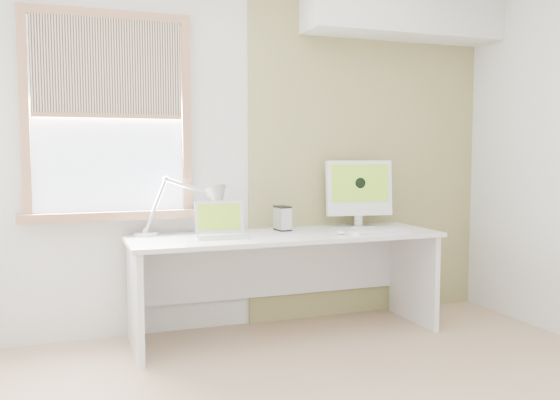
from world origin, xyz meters
name	(u,v)px	position (x,y,z in m)	size (l,w,h in m)	color
room	(356,154)	(0.00, 0.00, 1.30)	(4.04, 3.54, 2.64)	tan
accent_wall	(368,153)	(1.00, 1.74, 1.30)	(2.00, 0.02, 2.60)	tan
soffit	(403,10)	(1.20, 1.57, 2.40)	(1.60, 0.40, 0.42)	white
window	(109,117)	(-1.00, 1.71, 1.54)	(1.20, 0.14, 1.42)	#A17151
desk	(283,260)	(0.16, 1.44, 0.53)	(2.20, 0.70, 0.73)	silver
desk_lamp	(204,203)	(-0.37, 1.59, 0.95)	(0.72, 0.29, 0.41)	silver
laptop	(221,228)	(-0.30, 1.41, 0.79)	(0.37, 0.31, 0.24)	silver
phone_dock	(286,226)	(0.23, 1.55, 0.76)	(0.08, 0.08, 0.12)	silver
external_drive	(282,218)	(0.20, 1.55, 0.82)	(0.10, 0.15, 0.18)	silver
imac	(359,190)	(0.84, 1.58, 1.02)	(0.53, 0.20, 0.51)	silver
keyboard	(380,231)	(0.81, 1.20, 0.74)	(0.47, 0.20, 0.02)	white
mouse	(341,232)	(0.52, 1.22, 0.74)	(0.05, 0.09, 0.03)	white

